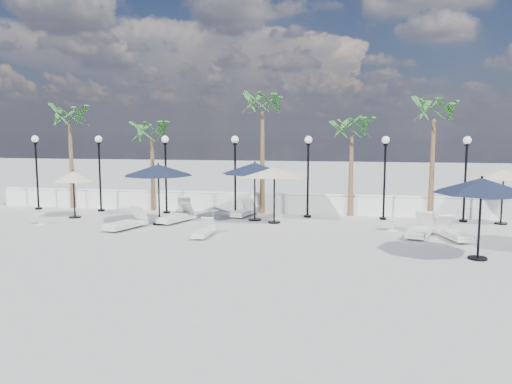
% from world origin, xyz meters
% --- Properties ---
extents(ground, '(100.00, 100.00, 0.00)m').
position_xyz_m(ground, '(0.00, 0.00, 0.00)').
color(ground, '#A09F9A').
rests_on(ground, ground).
extents(balustrade, '(26.00, 0.30, 1.01)m').
position_xyz_m(balustrade, '(0.00, 7.50, 0.47)').
color(balustrade, white).
rests_on(balustrade, ground).
extents(lamppost_0, '(0.36, 0.36, 3.84)m').
position_xyz_m(lamppost_0, '(-10.50, 6.50, 2.49)').
color(lamppost_0, black).
rests_on(lamppost_0, ground).
extents(lamppost_1, '(0.36, 0.36, 3.84)m').
position_xyz_m(lamppost_1, '(-7.00, 6.50, 2.49)').
color(lamppost_1, black).
rests_on(lamppost_1, ground).
extents(lamppost_2, '(0.36, 0.36, 3.84)m').
position_xyz_m(lamppost_2, '(-3.50, 6.50, 2.49)').
color(lamppost_2, black).
rests_on(lamppost_2, ground).
extents(lamppost_3, '(0.36, 0.36, 3.84)m').
position_xyz_m(lamppost_3, '(0.00, 6.50, 2.49)').
color(lamppost_3, black).
rests_on(lamppost_3, ground).
extents(lamppost_4, '(0.36, 0.36, 3.84)m').
position_xyz_m(lamppost_4, '(3.50, 6.50, 2.49)').
color(lamppost_4, black).
rests_on(lamppost_4, ground).
extents(lamppost_5, '(0.36, 0.36, 3.84)m').
position_xyz_m(lamppost_5, '(7.00, 6.50, 2.49)').
color(lamppost_5, black).
rests_on(lamppost_5, ground).
extents(lamppost_6, '(0.36, 0.36, 3.84)m').
position_xyz_m(lamppost_6, '(10.50, 6.50, 2.49)').
color(lamppost_6, black).
rests_on(lamppost_6, ground).
extents(palm_0, '(2.60, 2.60, 5.50)m').
position_xyz_m(palm_0, '(-9.00, 7.30, 4.53)').
color(palm_0, brown).
rests_on(palm_0, ground).
extents(palm_1, '(2.60, 2.60, 4.70)m').
position_xyz_m(palm_1, '(-4.50, 7.30, 3.75)').
color(palm_1, brown).
rests_on(palm_1, ground).
extents(palm_2, '(2.60, 2.60, 6.10)m').
position_xyz_m(palm_2, '(1.20, 7.30, 5.12)').
color(palm_2, brown).
rests_on(palm_2, ground).
extents(palm_3, '(2.60, 2.60, 4.90)m').
position_xyz_m(palm_3, '(5.50, 7.30, 3.95)').
color(palm_3, brown).
rests_on(palm_3, ground).
extents(palm_4, '(2.60, 2.60, 5.70)m').
position_xyz_m(palm_4, '(9.20, 7.30, 4.73)').
color(palm_4, brown).
rests_on(palm_4, ground).
extents(lounger_1, '(1.29, 2.17, 0.77)m').
position_xyz_m(lounger_1, '(-3.74, 2.29, 0.26)').
color(lounger_1, silver).
rests_on(lounger_1, ground).
extents(lounger_2, '(1.33, 2.11, 0.75)m').
position_xyz_m(lounger_2, '(-2.16, 4.10, 0.25)').
color(lounger_2, silver).
rests_on(lounger_2, ground).
extents(lounger_3, '(0.91, 1.92, 0.69)m').
position_xyz_m(lounger_3, '(0.44, 6.22, 0.23)').
color(lounger_3, silver).
rests_on(lounger_3, ground).
extents(lounger_4, '(1.08, 2.15, 0.77)m').
position_xyz_m(lounger_4, '(-2.36, 5.56, 0.26)').
color(lounger_4, silver).
rests_on(lounger_4, ground).
extents(lounger_5, '(0.58, 1.64, 0.61)m').
position_xyz_m(lounger_5, '(-0.15, 1.41, 0.20)').
color(lounger_5, silver).
rests_on(lounger_5, ground).
extents(lounger_6, '(1.12, 2.09, 0.75)m').
position_xyz_m(lounger_6, '(9.25, 2.53, 0.25)').
color(lounger_6, silver).
rests_on(lounger_6, ground).
extents(lounger_7, '(1.37, 2.27, 0.81)m').
position_xyz_m(lounger_7, '(8.10, 2.83, 0.27)').
color(lounger_7, silver).
rests_on(lounger_7, ground).
extents(side_table_0, '(0.49, 0.49, 0.48)m').
position_xyz_m(side_table_0, '(-7.90, 2.62, 0.29)').
color(side_table_0, silver).
rests_on(side_table_0, ground).
extents(side_table_1, '(0.52, 0.52, 0.50)m').
position_xyz_m(side_table_1, '(-0.68, 4.84, 0.30)').
color(side_table_1, silver).
rests_on(side_table_1, ground).
extents(side_table_2, '(0.54, 0.54, 0.52)m').
position_xyz_m(side_table_2, '(7.16, 3.85, 0.32)').
color(side_table_2, silver).
rests_on(side_table_2, ground).
extents(parasol_navy_left, '(3.05, 3.05, 2.70)m').
position_xyz_m(parasol_navy_left, '(-2.76, 3.56, 2.38)').
color(parasol_navy_left, black).
rests_on(parasol_navy_left, ground).
extents(parasol_navy_mid, '(3.02, 3.02, 2.71)m').
position_xyz_m(parasol_navy_mid, '(1.18, 5.26, 2.38)').
color(parasol_navy_mid, black).
rests_on(parasol_navy_mid, ground).
extents(parasol_navy_right, '(2.99, 2.99, 2.68)m').
position_xyz_m(parasol_navy_right, '(9.40, -0.38, 2.35)').
color(parasol_navy_right, black).
rests_on(parasol_navy_right, ground).
extents(parasol_cream_sq_a, '(5.41, 5.41, 2.66)m').
position_xyz_m(parasol_cream_sq_a, '(2.14, 4.76, 2.46)').
color(parasol_cream_sq_a, black).
rests_on(parasol_cream_sq_a, ground).
extents(parasol_cream_sq_b, '(5.15, 5.15, 2.58)m').
position_xyz_m(parasol_cream_sq_b, '(12.00, 6.20, 2.38)').
color(parasol_cream_sq_b, black).
rests_on(parasol_cream_sq_b, ground).
extents(parasol_cream_small, '(1.84, 1.84, 2.26)m').
position_xyz_m(parasol_cream_small, '(-7.31, 4.49, 1.93)').
color(parasol_cream_small, black).
rests_on(parasol_cream_small, ground).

